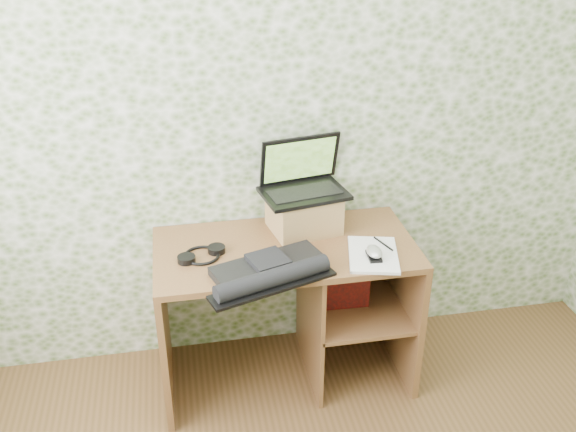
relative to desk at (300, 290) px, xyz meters
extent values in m
plane|color=silver|center=(-0.08, 0.28, 0.82)|extent=(3.50, 0.00, 3.50)
cube|color=brown|center=(-0.08, -0.03, 0.25)|extent=(1.20, 0.60, 0.03)
cube|color=brown|center=(-0.66, -0.03, -0.12)|extent=(0.03, 0.60, 0.72)
cube|color=brown|center=(0.51, -0.03, -0.12)|extent=(0.03, 0.60, 0.72)
cube|color=brown|center=(0.04, -0.03, -0.12)|extent=(0.02, 0.56, 0.72)
cube|color=brown|center=(0.27, -0.03, -0.10)|extent=(0.46, 0.56, 0.02)
cube|color=brown|center=(0.28, 0.26, -0.12)|extent=(0.48, 0.02, 0.72)
cube|color=#A37749|center=(0.04, 0.12, 0.36)|extent=(0.35, 0.31, 0.18)
cube|color=black|center=(0.04, 0.12, 0.46)|extent=(0.43, 0.33, 0.02)
cube|color=black|center=(0.04, 0.11, 0.47)|extent=(0.35, 0.20, 0.00)
cube|color=black|center=(0.04, 0.22, 0.59)|extent=(0.39, 0.13, 0.24)
cube|color=#305217|center=(0.04, 0.21, 0.59)|extent=(0.35, 0.11, 0.20)
cube|color=black|center=(-0.19, -0.21, 0.29)|extent=(0.52, 0.32, 0.04)
cube|color=black|center=(-0.19, -0.21, 0.30)|extent=(0.20, 0.20, 0.06)
cylinder|color=black|center=(-0.19, -0.34, 0.31)|extent=(0.51, 0.23, 0.08)
cube|color=black|center=(-0.19, -0.34, 0.28)|extent=(0.56, 0.28, 0.01)
torus|color=black|center=(-0.46, -0.05, 0.28)|extent=(0.22, 0.22, 0.01)
cylinder|color=black|center=(-0.53, -0.08, 0.28)|extent=(0.08, 0.08, 0.03)
cylinder|color=black|center=(-0.39, -0.02, 0.28)|extent=(0.08, 0.08, 0.03)
cube|color=white|center=(0.29, -0.18, 0.28)|extent=(0.28, 0.35, 0.01)
ellipsoid|color=silver|center=(0.28, -0.22, 0.30)|extent=(0.07, 0.11, 0.04)
cylinder|color=black|center=(0.36, -0.12, 0.29)|extent=(0.05, 0.13, 0.01)
cube|color=maroon|center=(0.20, -0.03, 0.06)|extent=(0.26, 0.09, 0.31)
camera|label=1|loc=(-0.53, -2.52, 1.77)|focal=40.00mm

